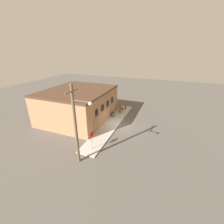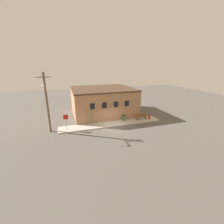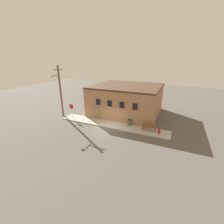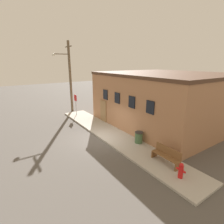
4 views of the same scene
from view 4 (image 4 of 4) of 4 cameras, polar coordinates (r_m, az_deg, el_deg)
ground_plane at (r=13.78m, az=-4.10°, el=-8.73°), size 80.00×80.00×0.00m
sidewalk at (r=14.30m, az=-0.07°, el=-7.44°), size 16.00×2.30×0.13m
brick_building at (r=17.36m, az=16.56°, el=4.24°), size 10.98×9.60×4.83m
fire_hydrant at (r=9.81m, az=21.58°, el=-17.33°), size 0.50×0.24×0.82m
stop_sign at (r=19.48m, az=-11.79°, el=3.56°), size 0.65×0.06×2.21m
bench at (r=10.78m, az=17.34°, el=-13.38°), size 1.76×0.44×0.94m
trash_bin at (r=12.82m, az=8.73°, el=-8.15°), size 0.58×0.58×0.82m
utility_pole at (r=21.20m, az=-13.77°, el=11.60°), size 1.80×2.00×8.06m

